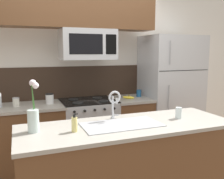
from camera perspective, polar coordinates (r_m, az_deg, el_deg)
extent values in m
cube|color=silver|center=(3.98, -2.87, 4.17)|extent=(5.20, 0.10, 2.60)
cube|color=#332319|center=(3.85, -6.83, 1.74)|extent=(3.35, 0.01, 0.48)
cube|color=brown|center=(3.58, -19.43, -10.95)|extent=(1.02, 0.62, 0.88)
cube|color=#9E998E|center=(3.46, -19.81, -3.82)|extent=(1.05, 0.65, 0.03)
cube|color=brown|center=(3.92, 4.03, -8.76)|extent=(0.56, 0.62, 0.88)
cube|color=#9E998E|center=(3.81, 4.10, -2.22)|extent=(0.59, 0.65, 0.03)
cube|color=#B7BABF|center=(3.70, -5.38, -9.58)|extent=(0.76, 0.62, 0.91)
cube|color=black|center=(3.58, -5.48, -2.56)|extent=(0.76, 0.62, 0.01)
cylinder|color=black|center=(3.41, -7.82, -3.01)|extent=(0.15, 0.15, 0.01)
cylinder|color=black|center=(3.50, -2.00, -2.60)|extent=(0.15, 0.15, 0.01)
cylinder|color=black|center=(3.67, -8.81, -2.20)|extent=(0.15, 0.15, 0.01)
cylinder|color=black|center=(3.76, -3.36, -1.84)|extent=(0.15, 0.15, 0.01)
cylinder|color=black|center=(3.22, -8.60, -5.07)|extent=(0.03, 0.02, 0.03)
cylinder|color=black|center=(3.25, -6.24, -4.89)|extent=(0.03, 0.02, 0.03)
cylinder|color=black|center=(3.29, -3.93, -4.71)|extent=(0.03, 0.02, 0.03)
cylinder|color=black|center=(3.33, -1.68, -4.52)|extent=(0.03, 0.02, 0.03)
cylinder|color=black|center=(3.38, 0.51, -4.34)|extent=(0.03, 0.02, 0.03)
cube|color=#B7BABF|center=(3.50, -5.58, 10.19)|extent=(0.74, 0.40, 0.41)
cube|color=black|center=(3.28, -5.89, 10.29)|extent=(0.45, 0.00, 0.26)
cube|color=black|center=(3.39, -0.20, 10.28)|extent=(0.15, 0.00, 0.26)
cube|color=brown|center=(3.46, -9.44, 18.53)|extent=(2.33, 0.34, 0.60)
cube|color=#B7BABF|center=(4.18, 13.00, -0.98)|extent=(0.89, 0.72, 1.85)
cube|color=black|center=(3.84, 16.23, 4.20)|extent=(0.85, 0.00, 0.01)
cylinder|color=#99999E|center=(3.66, 13.19, 8.19)|extent=(0.01, 0.01, 0.33)
cylinder|color=#99999E|center=(3.75, 12.76, -4.36)|extent=(0.01, 0.01, 0.70)
cylinder|color=silver|center=(3.46, -21.08, -2.75)|extent=(0.08, 0.08, 0.10)
cylinder|color=#B2B2B7|center=(3.45, -21.13, -1.83)|extent=(0.08, 0.08, 0.01)
cylinder|color=silver|center=(3.48, -14.06, -2.15)|extent=(0.11, 0.11, 0.13)
cylinder|color=black|center=(3.47, -14.10, -1.01)|extent=(0.11, 0.11, 0.01)
ellipsoid|color=yellow|center=(3.72, 3.80, -1.86)|extent=(0.17, 0.11, 0.05)
ellipsoid|color=yellow|center=(3.74, 3.78, -1.81)|extent=(0.18, 0.06, 0.06)
ellipsoid|color=yellow|center=(3.73, 3.97, -1.85)|extent=(0.17, 0.05, 0.05)
ellipsoid|color=yellow|center=(3.74, 3.95, -1.80)|extent=(0.17, 0.10, 0.05)
cylinder|color=brown|center=(3.73, 3.89, -1.39)|extent=(0.02, 0.02, 0.03)
cylinder|color=#1E5184|center=(3.92, 6.15, -0.86)|extent=(0.08, 0.08, 0.11)
cube|color=brown|center=(2.63, 3.68, -17.81)|extent=(2.09, 0.72, 0.88)
cube|color=#9E998E|center=(2.46, 3.78, -8.29)|extent=(2.12, 0.75, 0.03)
cube|color=#ADAFB5|center=(2.43, 2.21, -7.99)|extent=(0.76, 0.40, 0.01)
cube|color=#ADAFB5|center=(2.39, -1.72, -10.24)|extent=(0.30, 0.30, 0.15)
cube|color=#ADAFB5|center=(2.52, 5.90, -9.27)|extent=(0.30, 0.30, 0.15)
cylinder|color=#B7BABF|center=(2.64, 0.15, -6.49)|extent=(0.04, 0.04, 0.02)
cylinder|color=#B7BABF|center=(2.61, 0.15, -3.95)|extent=(0.02, 0.02, 0.22)
torus|color=#B7BABF|center=(2.54, 0.60, -1.77)|extent=(0.13, 0.02, 0.13)
cylinder|color=#B7BABF|center=(2.49, 1.07, -2.67)|extent=(0.02, 0.02, 0.06)
cube|color=#B7BABF|center=(2.64, 0.86, -5.90)|extent=(0.07, 0.01, 0.01)
cylinder|color=#DBCC75|center=(2.23, -8.58, -7.94)|extent=(0.05, 0.05, 0.13)
cylinder|color=black|center=(2.21, -8.62, -6.03)|extent=(0.02, 0.02, 0.02)
cube|color=black|center=(2.21, -8.23, -5.55)|extent=(0.03, 0.01, 0.01)
cylinder|color=silver|center=(2.73, 14.96, -5.20)|extent=(0.07, 0.07, 0.12)
cylinder|color=silver|center=(2.30, -17.55, -6.88)|extent=(0.10, 0.10, 0.20)
cylinder|color=silver|center=(2.31, -17.47, -8.41)|extent=(0.09, 0.09, 0.06)
cylinder|color=#386B2D|center=(2.30, -17.50, -3.12)|extent=(0.03, 0.08, 0.37)
sphere|color=silver|center=(2.30, -17.51, 1.60)|extent=(0.04, 0.04, 0.04)
cylinder|color=#386B2D|center=(2.28, -17.30, -3.51)|extent=(0.04, 0.04, 0.34)
sphere|color=silver|center=(2.27, -17.10, 0.88)|extent=(0.06, 0.06, 0.06)
cylinder|color=#386B2D|center=(2.27, -17.60, -3.25)|extent=(0.02, 0.03, 0.37)
sphere|color=silver|center=(2.26, -17.70, 1.45)|extent=(0.06, 0.06, 0.06)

